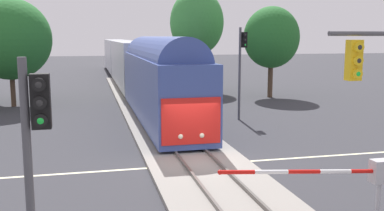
# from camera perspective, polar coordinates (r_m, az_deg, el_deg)

# --- Properties ---
(ground_plane) EXTENTS (220.00, 220.00, 0.00)m
(ground_plane) POSITION_cam_1_polar(r_m,az_deg,el_deg) (19.28, 0.74, -7.64)
(ground_plane) COLOR #333338
(road_centre_stripe) EXTENTS (44.00, 0.20, 0.01)m
(road_centre_stripe) POSITION_cam_1_polar(r_m,az_deg,el_deg) (19.28, 0.74, -7.63)
(road_centre_stripe) COLOR beige
(road_centre_stripe) RESTS_ON ground
(railway_track) EXTENTS (4.40, 80.00, 0.32)m
(railway_track) POSITION_cam_1_polar(r_m,az_deg,el_deg) (19.26, 0.74, -7.37)
(railway_track) COLOR gray
(railway_track) RESTS_ON ground
(commuter_train) EXTENTS (3.04, 61.11, 5.16)m
(commuter_train) POSITION_cam_1_polar(r_m,az_deg,el_deg) (48.00, -7.90, 5.55)
(commuter_train) COLOR #384C93
(commuter_train) RESTS_ON railway_track
(crossing_gate_near) EXTENTS (5.68, 0.40, 1.85)m
(crossing_gate_near) POSITION_cam_1_polar(r_m,az_deg,el_deg) (14.38, 21.09, -8.14)
(crossing_gate_near) COLOR #B7B7BC
(crossing_gate_near) RESTS_ON ground
(traffic_signal_near_left) EXTENTS (0.53, 0.38, 5.14)m
(traffic_signal_near_left) POSITION_cam_1_polar(r_m,az_deg,el_deg) (8.59, -19.56, -5.43)
(traffic_signal_near_left) COLOR #4C4C51
(traffic_signal_near_left) RESTS_ON ground
(traffic_signal_far_side) EXTENTS (0.53, 0.38, 6.06)m
(traffic_signal_far_side) POSITION_cam_1_polar(r_m,az_deg,el_deg) (29.21, 6.44, 6.02)
(traffic_signal_far_side) COLOR #4C4C51
(traffic_signal_far_side) RESTS_ON ground
(elm_centre_background) EXTENTS (5.33, 5.33, 10.09)m
(elm_centre_background) POSITION_cam_1_polar(r_m,az_deg,el_deg) (44.61, 0.63, 10.64)
(elm_centre_background) COLOR #4C3828
(elm_centre_background) RESTS_ON ground
(oak_behind_train) EXTENTS (6.33, 6.33, 8.45)m
(oak_behind_train) POSITION_cam_1_polar(r_m,az_deg,el_deg) (37.32, -22.42, 7.93)
(oak_behind_train) COLOR #4C3828
(oak_behind_train) RESTS_ON ground
(oak_far_right) EXTENTS (4.98, 4.98, 8.13)m
(oak_far_right) POSITION_cam_1_polar(r_m,az_deg,el_deg) (40.57, 10.19, 8.62)
(oak_far_right) COLOR #4C3828
(oak_far_right) RESTS_ON ground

